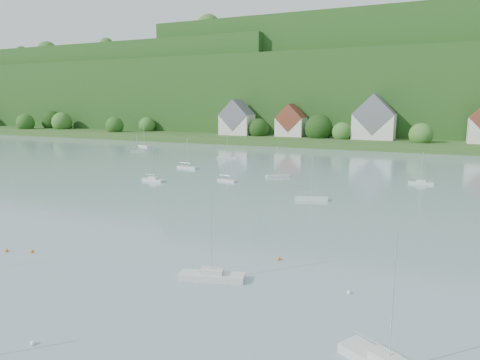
# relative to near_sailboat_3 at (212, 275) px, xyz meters

# --- Properties ---
(far_shore_strip) EXTENTS (600.00, 60.00, 3.00)m
(far_shore_strip) POSITION_rel_near_sailboat_3_xyz_m (-9.52, 158.22, 1.04)
(far_shore_strip) COLOR #2E511E
(far_shore_strip) RESTS_ON ground
(forested_ridge) EXTENTS (620.00, 181.22, 69.89)m
(forested_ridge) POSITION_rel_near_sailboat_3_xyz_m (-9.13, 226.79, 22.43)
(forested_ridge) COLOR #1F4215
(forested_ridge) RESTS_ON ground
(village_building_0) EXTENTS (14.00, 10.40, 16.00)m
(village_building_0) POSITION_rel_near_sailboat_3_xyz_m (-64.52, 145.22, 9.05)
(village_building_0) COLOR silver
(village_building_0) RESTS_ON far_shore_strip
(village_building_1) EXTENTS (12.00, 9.36, 14.00)m
(village_building_1) POSITION_rel_near_sailboat_3_xyz_m (-39.52, 147.22, 8.29)
(village_building_1) COLOR silver
(village_building_1) RESTS_ON far_shore_strip
(village_building_2) EXTENTS (16.00, 11.44, 18.00)m
(village_building_2) POSITION_rel_near_sailboat_3_xyz_m (-4.52, 146.22, 9.81)
(village_building_2) COLOR silver
(village_building_2) RESTS_ON far_shore_strip
(near_sailboat_3) EXTENTS (6.86, 3.61, 8.92)m
(near_sailboat_3) POSITION_rel_near_sailboat_3_xyz_m (0.00, 0.00, 0.00)
(near_sailboat_3) COLOR silver
(near_sailboat_3) RESTS_ON ground
(mooring_buoy_1) EXTENTS (0.40, 0.40, 0.40)m
(mooring_buoy_1) POSITION_rel_near_sailboat_3_xyz_m (-6.39, -16.17, -0.46)
(mooring_buoy_1) COLOR white
(mooring_buoy_1) RESTS_ON ground
(mooring_buoy_2) EXTENTS (0.50, 0.50, 0.50)m
(mooring_buoy_2) POSITION_rel_near_sailboat_3_xyz_m (4.23, 8.14, -0.46)
(mooring_buoy_2) COLOR orange
(mooring_buoy_2) RESTS_ON ground
(mooring_buoy_3) EXTENTS (0.43, 0.43, 0.43)m
(mooring_buoy_3) POSITION_rel_near_sailboat_3_xyz_m (-23.46, -1.69, -0.46)
(mooring_buoy_3) COLOR orange
(mooring_buoy_3) RESTS_ON ground
(mooring_buoy_4) EXTENTS (0.38, 0.38, 0.38)m
(mooring_buoy_4) POSITION_rel_near_sailboat_3_xyz_m (13.23, 2.47, -0.46)
(mooring_buoy_4) COLOR white
(mooring_buoy_4) RESTS_ON ground
(mooring_buoy_5) EXTENTS (0.44, 0.44, 0.44)m
(mooring_buoy_5) POSITION_rel_near_sailboat_3_xyz_m (-26.48, -2.74, -0.46)
(mooring_buoy_5) COLOR orange
(mooring_buoy_5) RESTS_ON ground
(far_sailboat_cluster) EXTENTS (182.35, 74.07, 8.71)m
(far_sailboat_cluster) POSITION_rel_near_sailboat_3_xyz_m (5.15, 76.00, -0.09)
(far_sailboat_cluster) COLOR silver
(far_sailboat_cluster) RESTS_ON ground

